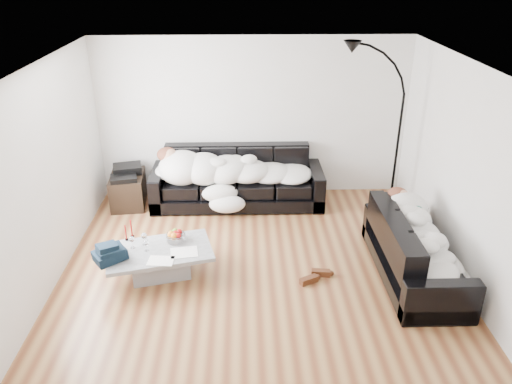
{
  "coord_description": "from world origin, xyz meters",
  "views": [
    {
      "loc": [
        -0.16,
        -5.55,
        3.69
      ],
      "look_at": [
        0.0,
        0.3,
        0.9
      ],
      "focal_mm": 35.0,
      "sensor_mm": 36.0,
      "label": 1
    }
  ],
  "objects_px": {
    "fruit_bowl": "(176,236)",
    "wine_glass_c": "(146,245)",
    "shoes": "(315,276)",
    "av_cabinet": "(128,190)",
    "candle_right": "(131,229)",
    "wine_glass_a": "(144,239)",
    "sleeper_right": "(418,232)",
    "floor_lamp": "(398,143)",
    "candle_left": "(126,233)",
    "stereo": "(126,171)",
    "sofa_back": "(237,178)",
    "sleeper_back": "(237,167)",
    "coffee_table": "(160,262)",
    "wine_glass_b": "(132,242)",
    "sofa_right": "(416,248)"
  },
  "relations": [
    {
      "from": "fruit_bowl",
      "to": "floor_lamp",
      "type": "xyz_separation_m",
      "value": [
        3.18,
        1.41,
        0.71
      ]
    },
    {
      "from": "sofa_back",
      "to": "stereo",
      "type": "relative_size",
      "value": 6.22
    },
    {
      "from": "sleeper_right",
      "to": "wine_glass_c",
      "type": "relative_size",
      "value": 11.1
    },
    {
      "from": "floor_lamp",
      "to": "wine_glass_c",
      "type": "bearing_deg",
      "value": -156.72
    },
    {
      "from": "floor_lamp",
      "to": "wine_glass_a",
      "type": "bearing_deg",
      "value": -159.01
    },
    {
      "from": "fruit_bowl",
      "to": "stereo",
      "type": "height_order",
      "value": "stereo"
    },
    {
      "from": "sleeper_back",
      "to": "candle_left",
      "type": "relative_size",
      "value": 10.81
    },
    {
      "from": "wine_glass_c",
      "to": "candle_right",
      "type": "bearing_deg",
      "value": 126.2
    },
    {
      "from": "sleeper_back",
      "to": "coffee_table",
      "type": "height_order",
      "value": "sleeper_back"
    },
    {
      "from": "fruit_bowl",
      "to": "candle_right",
      "type": "relative_size",
      "value": 0.97
    },
    {
      "from": "sleeper_right",
      "to": "candle_left",
      "type": "relative_size",
      "value": 7.96
    },
    {
      "from": "wine_glass_a",
      "to": "av_cabinet",
      "type": "bearing_deg",
      "value": 107.73
    },
    {
      "from": "sofa_back",
      "to": "coffee_table",
      "type": "distance_m",
      "value": 2.26
    },
    {
      "from": "fruit_bowl",
      "to": "sleeper_back",
      "type": "bearing_deg",
      "value": 66.3
    },
    {
      "from": "sleeper_right",
      "to": "floor_lamp",
      "type": "relative_size",
      "value": 0.73
    },
    {
      "from": "sofa_back",
      "to": "fruit_bowl",
      "type": "height_order",
      "value": "sofa_back"
    },
    {
      "from": "wine_glass_a",
      "to": "wine_glass_b",
      "type": "height_order",
      "value": "wine_glass_a"
    },
    {
      "from": "shoes",
      "to": "av_cabinet",
      "type": "xyz_separation_m",
      "value": [
        -2.74,
        2.18,
        0.21
      ]
    },
    {
      "from": "floor_lamp",
      "to": "sleeper_back",
      "type": "bearing_deg",
      "value": 169.9
    },
    {
      "from": "wine_glass_b",
      "to": "candle_left",
      "type": "xyz_separation_m",
      "value": [
        -0.11,
        0.19,
        0.03
      ]
    },
    {
      "from": "floor_lamp",
      "to": "sofa_right",
      "type": "bearing_deg",
      "value": -97.51
    },
    {
      "from": "sofa_right",
      "to": "av_cabinet",
      "type": "bearing_deg",
      "value": 62.15
    },
    {
      "from": "sofa_back",
      "to": "wine_glass_c",
      "type": "relative_size",
      "value": 17.82
    },
    {
      "from": "fruit_bowl",
      "to": "wine_glass_c",
      "type": "relative_size",
      "value": 1.61
    },
    {
      "from": "fruit_bowl",
      "to": "av_cabinet",
      "type": "height_order",
      "value": "fruit_bowl"
    },
    {
      "from": "sofa_right",
      "to": "floor_lamp",
      "type": "distance_m",
      "value": 1.88
    },
    {
      "from": "coffee_table",
      "to": "wine_glass_a",
      "type": "xyz_separation_m",
      "value": [
        -0.2,
        0.13,
        0.27
      ]
    },
    {
      "from": "wine_glass_a",
      "to": "sofa_back",
      "type": "bearing_deg",
      "value": 58.6
    },
    {
      "from": "wine_glass_a",
      "to": "sleeper_right",
      "type": "bearing_deg",
      "value": -3.59
    },
    {
      "from": "wine_glass_c",
      "to": "coffee_table",
      "type": "bearing_deg",
      "value": 8.18
    },
    {
      "from": "sleeper_right",
      "to": "fruit_bowl",
      "type": "bearing_deg",
      "value": 84.31
    },
    {
      "from": "sleeper_right",
      "to": "wine_glass_b",
      "type": "relative_size",
      "value": 10.59
    },
    {
      "from": "sleeper_right",
      "to": "candle_left",
      "type": "xyz_separation_m",
      "value": [
        -3.64,
        0.33,
        -0.15
      ]
    },
    {
      "from": "stereo",
      "to": "sofa_back",
      "type": "bearing_deg",
      "value": -13.31
    },
    {
      "from": "fruit_bowl",
      "to": "av_cabinet",
      "type": "relative_size",
      "value": 0.33
    },
    {
      "from": "sofa_back",
      "to": "sofa_right",
      "type": "distance_m",
      "value": 3.07
    },
    {
      "from": "sofa_back",
      "to": "candle_left",
      "type": "height_order",
      "value": "sofa_back"
    },
    {
      "from": "floor_lamp",
      "to": "stereo",
      "type": "bearing_deg",
      "value": 172.67
    },
    {
      "from": "sleeper_back",
      "to": "candle_left",
      "type": "distance_m",
      "value": 2.24
    },
    {
      "from": "shoes",
      "to": "av_cabinet",
      "type": "distance_m",
      "value": 3.51
    },
    {
      "from": "sleeper_right",
      "to": "wine_glass_c",
      "type": "distance_m",
      "value": 3.35
    },
    {
      "from": "floor_lamp",
      "to": "fruit_bowl",
      "type": "bearing_deg",
      "value": -157.86
    },
    {
      "from": "sofa_back",
      "to": "wine_glass_b",
      "type": "xyz_separation_m",
      "value": [
        -1.3,
        -1.97,
        0.01
      ]
    },
    {
      "from": "candle_left",
      "to": "floor_lamp",
      "type": "distance_m",
      "value": 4.11
    },
    {
      "from": "candle_left",
      "to": "floor_lamp",
      "type": "relative_size",
      "value": 0.09
    },
    {
      "from": "wine_glass_a",
      "to": "floor_lamp",
      "type": "relative_size",
      "value": 0.07
    },
    {
      "from": "sleeper_right",
      "to": "av_cabinet",
      "type": "bearing_deg",
      "value": 62.15
    },
    {
      "from": "sleeper_right",
      "to": "candle_right",
      "type": "distance_m",
      "value": 3.61
    },
    {
      "from": "sofa_back",
      "to": "floor_lamp",
      "type": "height_order",
      "value": "floor_lamp"
    },
    {
      "from": "sofa_right",
      "to": "candle_left",
      "type": "bearing_deg",
      "value": 84.86
    }
  ]
}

